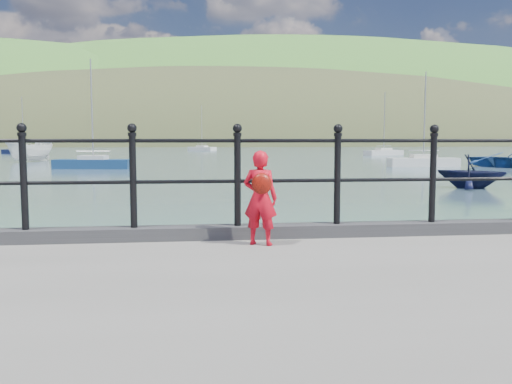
{
  "coord_description": "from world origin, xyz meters",
  "views": [
    {
      "loc": [
        0.06,
        -6.45,
        2.16
      ],
      "look_at": [
        0.81,
        -0.2,
        1.55
      ],
      "focal_mm": 38.0,
      "sensor_mm": 36.0,
      "label": 1
    }
  ],
  "objects": [
    {
      "name": "launch_navy",
      "position": [
        12.39,
        16.18,
        0.76
      ],
      "size": [
        3.81,
        3.75,
        1.52
      ],
      "primitive_type": "imported",
      "rotation": [
        0.0,
        0.0,
        0.88
      ],
      "color": "black",
      "rests_on": "ground"
    },
    {
      "name": "sailboat_near",
      "position": [
        18.59,
        35.05,
        0.34
      ],
      "size": [
        5.61,
        1.79,
        7.72
      ],
      "rotation": [
        0.0,
        0.0,
        -0.05
      ],
      "color": "silver",
      "rests_on": "ground"
    },
    {
      "name": "ground",
      "position": [
        0.0,
        0.0,
        0.0
      ],
      "size": [
        600.0,
        600.0,
        0.0
      ],
      "primitive_type": "plane",
      "color": "#2D4251",
      "rests_on": "ground"
    },
    {
      "name": "far_shore",
      "position": [
        38.34,
        239.41,
        -22.57
      ],
      "size": [
        830.0,
        200.0,
        156.0
      ],
      "color": "#333A21",
      "rests_on": "ground"
    },
    {
      "name": "railing",
      "position": [
        0.0,
        -0.15,
        1.82
      ],
      "size": [
        18.11,
        0.11,
        1.2
      ],
      "color": "black",
      "rests_on": "kerb"
    },
    {
      "name": "launch_white",
      "position": [
        -15.61,
        49.08,
        1.04
      ],
      "size": [
        4.66,
        5.63,
        2.09
      ],
      "primitive_type": "imported",
      "rotation": [
        0.0,
        0.0,
        -0.58
      ],
      "color": "white",
      "rests_on": "ground"
    },
    {
      "name": "kerb",
      "position": [
        0.0,
        -0.15,
        1.07
      ],
      "size": [
        60.0,
        0.3,
        0.15
      ],
      "primitive_type": "cube",
      "color": "#28282B",
      "rests_on": "quay"
    },
    {
      "name": "launch_blue",
      "position": [
        24.7,
        33.3,
        0.61
      ],
      "size": [
        6.3,
        7.15,
        1.23
      ],
      "primitive_type": "imported",
      "rotation": [
        0.0,
        0.0,
        0.42
      ],
      "color": "navy",
      "rests_on": "ground"
    },
    {
      "name": "sailboat_left",
      "position": [
        -25.01,
        79.13,
        0.34
      ],
      "size": [
        6.46,
        3.33,
        8.76
      ],
      "rotation": [
        0.0,
        0.0,
        -0.24
      ],
      "color": "black",
      "rests_on": "ground"
    },
    {
      "name": "sailboat_far",
      "position": [
        26.64,
        66.09,
        0.34
      ],
      "size": [
        6.32,
        4.25,
        8.89
      ],
      "rotation": [
        0.0,
        0.0,
        0.46
      ],
      "color": "beige",
      "rests_on": "ground"
    },
    {
      "name": "sailboat_deep",
      "position": [
        2.29,
        101.99,
        0.34
      ],
      "size": [
        5.71,
        5.59,
        9.1
      ],
      "rotation": [
        0.0,
        0.0,
        -0.77
      ],
      "color": "silver",
      "rests_on": "ground"
    },
    {
      "name": "sailboat_port",
      "position": [
        -7.15,
        34.97,
        0.34
      ],
      "size": [
        5.88,
        2.75,
        8.25
      ],
      "rotation": [
        0.0,
        0.0,
        -0.17
      ],
      "color": "navy",
      "rests_on": "ground"
    },
    {
      "name": "child",
      "position": [
        0.81,
        -0.59,
        1.53
      ],
      "size": [
        0.45,
        0.38,
        1.04
      ],
      "rotation": [
        0.0,
        0.0,
        2.72
      ],
      "color": "red",
      "rests_on": "quay"
    }
  ]
}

